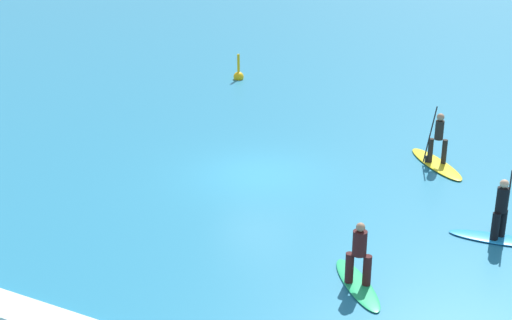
{
  "coord_description": "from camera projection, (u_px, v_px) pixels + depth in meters",
  "views": [
    {
      "loc": [
        10.08,
        -19.72,
        9.05
      ],
      "look_at": [
        0.0,
        0.0,
        0.5
      ],
      "focal_mm": 50.31,
      "sensor_mm": 36.0,
      "label": 1
    }
  ],
  "objects": [
    {
      "name": "surfer_on_green_board",
      "position": [
        358.0,
        267.0,
        17.1
      ],
      "size": [
        2.09,
        2.33,
        1.68
      ],
      "rotation": [
        0.0,
        0.0,
        5.41
      ],
      "color": "#23B266",
      "rests_on": "ground_plane"
    },
    {
      "name": "ground_plane",
      "position": [
        256.0,
        174.0,
        23.92
      ],
      "size": [
        120.0,
        120.0,
        0.0
      ],
      "primitive_type": "plane",
      "color": "teal",
      "rests_on": "ground"
    },
    {
      "name": "marker_buoy",
      "position": [
        239.0,
        75.0,
        35.42
      ],
      "size": [
        0.51,
        0.51,
        1.4
      ],
      "color": "yellow",
      "rests_on": "ground_plane"
    },
    {
      "name": "surfer_on_blue_board",
      "position": [
        499.0,
        223.0,
        19.32
      ],
      "size": [
        2.61,
        0.96,
        2.06
      ],
      "rotation": [
        0.0,
        0.0,
        0.11
      ],
      "color": "#1E8CD1",
      "rests_on": "ground_plane"
    },
    {
      "name": "surfer_on_yellow_board",
      "position": [
        437.0,
        155.0,
        24.54
      ],
      "size": [
        2.72,
        2.86,
        2.07
      ],
      "rotation": [
        0.0,
        0.0,
        2.31
      ],
      "color": "yellow",
      "rests_on": "ground_plane"
    }
  ]
}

